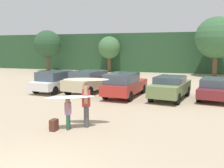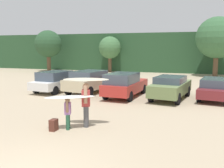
% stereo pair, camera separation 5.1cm
% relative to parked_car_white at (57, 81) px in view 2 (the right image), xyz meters
% --- Properties ---
extents(hillside_ridge, '(108.00, 12.00, 5.20)m').
position_rel_parked_car_white_xyz_m(hillside_ridge, '(5.68, 22.88, 1.82)').
color(hillside_ridge, '#284C2D').
rests_on(hillside_ridge, ground_plane).
extents(tree_center, '(3.67, 3.67, 5.62)m').
position_rel_parked_car_white_xyz_m(tree_center, '(-9.54, 14.07, 2.97)').
color(tree_center, brown).
rests_on(tree_center, ground_plane).
extents(tree_center_left, '(2.96, 2.96, 4.75)m').
position_rel_parked_car_white_xyz_m(tree_center_left, '(-1.22, 15.84, 2.45)').
color(tree_center_left, brown).
rests_on(tree_center_left, ground_plane).
extents(tree_far_right, '(4.61, 4.61, 6.67)m').
position_rel_parked_car_white_xyz_m(tree_far_right, '(11.90, 14.20, 3.55)').
color(tree_far_right, brown).
rests_on(tree_far_right, ground_plane).
extents(parked_car_white, '(2.31, 4.90, 1.51)m').
position_rel_parked_car_white_xyz_m(parked_car_white, '(0.00, 0.00, 0.00)').
color(parked_car_white, white).
rests_on(parked_car_white, ground_plane).
extents(parked_car_champagne, '(2.58, 4.65, 1.60)m').
position_rel_parked_car_white_xyz_m(parked_car_champagne, '(2.58, 0.13, 0.08)').
color(parked_car_champagne, beige).
rests_on(parked_car_champagne, ground_plane).
extents(parked_car_red, '(2.13, 4.66, 1.62)m').
position_rel_parked_car_white_xyz_m(parked_car_red, '(5.39, -0.64, 0.06)').
color(parked_car_red, '#B72D28').
rests_on(parked_car_red, ground_plane).
extents(parked_car_olive_green, '(2.42, 4.55, 1.47)m').
position_rel_parked_car_white_xyz_m(parked_car_olive_green, '(8.34, -0.44, 0.01)').
color(parked_car_olive_green, '#6B7F4C').
rests_on(parked_car_olive_green, ground_plane).
extents(parked_car_maroon, '(2.42, 4.83, 1.35)m').
position_rel_parked_car_white_xyz_m(parked_car_maroon, '(11.05, 0.44, -0.07)').
color(parked_car_maroon, maroon).
rests_on(parked_car_maroon, ground_plane).
extents(person_adult, '(0.47, 0.83, 1.79)m').
position_rel_parked_car_white_xyz_m(person_adult, '(5.57, -7.24, 0.23)').
color(person_adult, '#4C4C51').
rests_on(person_adult, ground_plane).
extents(person_child, '(0.33, 0.57, 1.28)m').
position_rel_parked_car_white_xyz_m(person_child, '(5.04, -7.84, -0.06)').
color(person_child, '#26593F').
rests_on(person_child, ground_plane).
extents(surfboard_cream, '(1.97, 1.01, 0.13)m').
position_rel_parked_car_white_xyz_m(surfboard_cream, '(5.54, -7.16, 1.16)').
color(surfboard_cream, beige).
extents(surfboard_white, '(2.01, 1.50, 0.09)m').
position_rel_parked_car_white_xyz_m(surfboard_white, '(5.12, -7.80, 0.52)').
color(surfboard_white, white).
extents(backpack_dropped, '(0.24, 0.34, 0.45)m').
position_rel_parked_car_white_xyz_m(backpack_dropped, '(4.59, -8.20, -0.56)').
color(backpack_dropped, '#592D23').
rests_on(backpack_dropped, ground_plane).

